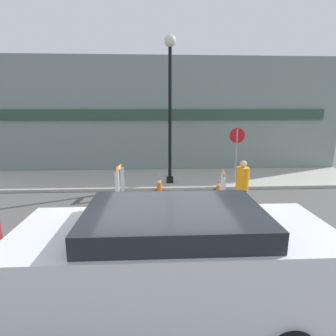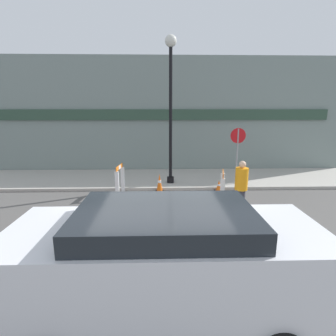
% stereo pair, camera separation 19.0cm
% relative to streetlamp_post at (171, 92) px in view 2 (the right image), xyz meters
% --- Properties ---
extents(ground_plane, '(60.00, 60.00, 0.00)m').
position_rel_streetlamp_post_xyz_m(ground_plane, '(-0.38, -5.23, -3.71)').
color(ground_plane, '#565451').
extents(sidewalk_slab, '(18.00, 3.18, 0.12)m').
position_rel_streetlamp_post_xyz_m(sidewalk_slab, '(-0.38, 0.85, -3.65)').
color(sidewalk_slab, '#ADA89E').
rests_on(sidewalk_slab, ground_plane).
extents(storefront_facade, '(18.00, 0.22, 5.50)m').
position_rel_streetlamp_post_xyz_m(storefront_facade, '(-0.38, 2.52, -0.95)').
color(storefront_facade, gray).
rests_on(storefront_facade, ground_plane).
extents(streetlamp_post, '(0.44, 0.44, 5.62)m').
position_rel_streetlamp_post_xyz_m(streetlamp_post, '(0.00, 0.00, 0.00)').
color(streetlamp_post, black).
rests_on(streetlamp_post, sidewalk_slab).
extents(stop_sign, '(0.60, 0.06, 2.24)m').
position_rel_streetlamp_post_xyz_m(stop_sign, '(2.64, -0.20, -2.09)').
color(stop_sign, gray).
rests_on(stop_sign, sidewalk_slab).
extents(barricade_0, '(0.29, 0.74, 1.13)m').
position_rel_streetlamp_post_xyz_m(barricade_0, '(1.61, -2.25, -3.11)').
color(barricade_0, white).
rests_on(barricade_0, ground_plane).
extents(barricade_1, '(0.24, 0.81, 1.11)m').
position_rel_streetlamp_post_xyz_m(barricade_1, '(-1.89, -1.11, -3.12)').
color(barricade_1, white).
rests_on(barricade_1, ground_plane).
extents(traffic_cone_0, '(0.30, 0.30, 0.70)m').
position_rel_streetlamp_post_xyz_m(traffic_cone_0, '(-0.45, -0.83, -3.37)').
color(traffic_cone_0, black).
rests_on(traffic_cone_0, ground_plane).
extents(traffic_cone_1, '(0.30, 0.30, 0.73)m').
position_rel_streetlamp_post_xyz_m(traffic_cone_1, '(-1.45, -3.34, -3.36)').
color(traffic_cone_1, black).
rests_on(traffic_cone_1, ground_plane).
extents(traffic_cone_2, '(0.30, 0.30, 0.46)m').
position_rel_streetlamp_post_xyz_m(traffic_cone_2, '(1.81, -0.91, -3.49)').
color(traffic_cone_2, black).
rests_on(traffic_cone_2, ground_plane).
extents(person_worker, '(0.52, 0.52, 1.64)m').
position_rel_streetlamp_post_xyz_m(person_worker, '(1.95, -3.11, -2.83)').
color(person_worker, '#33333D').
rests_on(person_worker, ground_plane).
extents(parked_car_1, '(4.34, 1.84, 1.81)m').
position_rel_streetlamp_post_xyz_m(parked_car_1, '(-0.34, -7.08, -2.70)').
color(parked_car_1, silver).
rests_on(parked_car_1, ground_plane).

